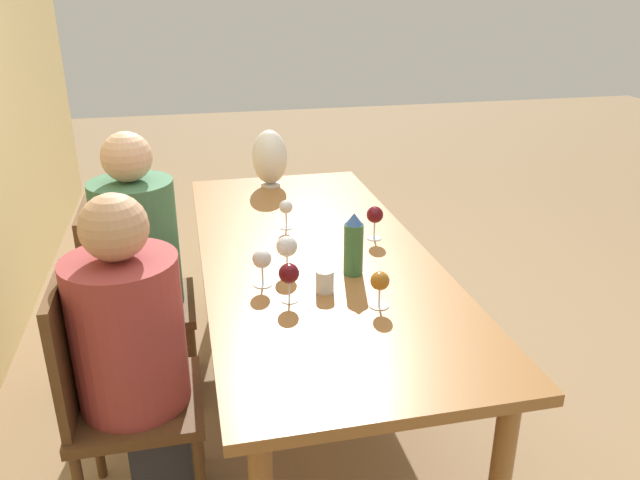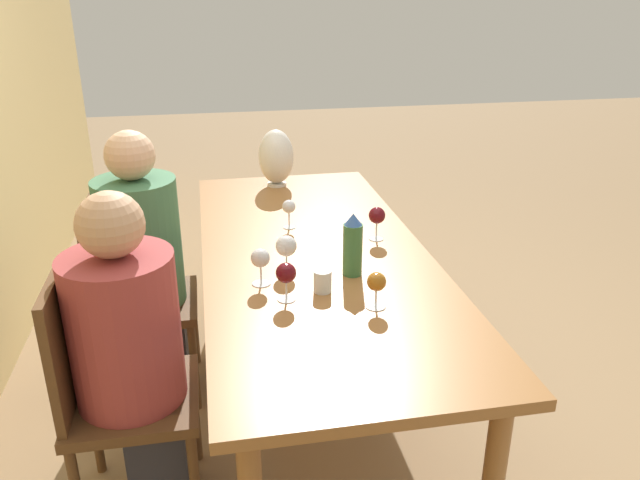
{
  "view_description": "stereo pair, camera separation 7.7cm",
  "coord_description": "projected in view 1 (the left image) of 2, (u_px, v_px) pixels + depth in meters",
  "views": [
    {
      "loc": [
        -2.37,
        0.51,
        1.8
      ],
      "look_at": [
        -0.12,
        0.0,
        0.84
      ],
      "focal_mm": 35.0,
      "sensor_mm": 36.0,
      "label": 1
    },
    {
      "loc": [
        -2.39,
        0.43,
        1.8
      ],
      "look_at": [
        -0.12,
        0.0,
        0.84
      ],
      "focal_mm": 35.0,
      "sensor_mm": 36.0,
      "label": 2
    }
  ],
  "objects": [
    {
      "name": "chair_far",
      "position": [
        127.0,
        297.0,
        2.76
      ],
      "size": [
        0.44,
        0.44,
        0.94
      ],
      "color": "brown",
      "rests_on": "ground_plane"
    },
    {
      "name": "chair_near",
      "position": [
        114.0,
        393.0,
        2.12
      ],
      "size": [
        0.44,
        0.44,
        0.94
      ],
      "color": "brown",
      "rests_on": "ground_plane"
    },
    {
      "name": "vase",
      "position": [
        270.0,
        157.0,
        3.43
      ],
      "size": [
        0.19,
        0.19,
        0.32
      ],
      "color": "silver",
      "rests_on": "dining_table"
    },
    {
      "name": "wine_glass_3",
      "position": [
        375.0,
        216.0,
        2.74
      ],
      "size": [
        0.07,
        0.07,
        0.15
      ],
      "color": "silver",
      "rests_on": "dining_table"
    },
    {
      "name": "ground_plane",
      "position": [
        314.0,
        396.0,
        2.93
      ],
      "size": [
        14.0,
        14.0,
        0.0
      ],
      "primitive_type": "plane",
      "color": "#937551"
    },
    {
      "name": "wine_glass_0",
      "position": [
        380.0,
        282.0,
        2.16
      ],
      "size": [
        0.07,
        0.07,
        0.13
      ],
      "color": "silver",
      "rests_on": "dining_table"
    },
    {
      "name": "wine_glass_2",
      "position": [
        287.0,
        247.0,
        2.43
      ],
      "size": [
        0.08,
        0.08,
        0.15
      ],
      "color": "silver",
      "rests_on": "dining_table"
    },
    {
      "name": "wine_glass_4",
      "position": [
        286.0,
        208.0,
        2.86
      ],
      "size": [
        0.06,
        0.06,
        0.13
      ],
      "color": "silver",
      "rests_on": "dining_table"
    },
    {
      "name": "water_tumbler",
      "position": [
        325.0,
        281.0,
        2.29
      ],
      "size": [
        0.07,
        0.07,
        0.08
      ],
      "color": "silver",
      "rests_on": "dining_table"
    },
    {
      "name": "wine_glass_5",
      "position": [
        262.0,
        260.0,
        2.31
      ],
      "size": [
        0.07,
        0.07,
        0.14
      ],
      "color": "silver",
      "rests_on": "dining_table"
    },
    {
      "name": "dining_table",
      "position": [
        314.0,
        267.0,
        2.67
      ],
      "size": [
        2.25,
        0.94,
        0.74
      ],
      "color": "#936033",
      "rests_on": "ground_plane"
    },
    {
      "name": "person_near",
      "position": [
        136.0,
        355.0,
        2.08
      ],
      "size": [
        0.37,
        0.37,
        1.22
      ],
      "color": "#2D2D38",
      "rests_on": "ground_plane"
    },
    {
      "name": "person_far",
      "position": [
        143.0,
        263.0,
        2.71
      ],
      "size": [
        0.35,
        0.35,
        1.25
      ],
      "color": "#2D2D38",
      "rests_on": "ground_plane"
    },
    {
      "name": "water_bottle",
      "position": [
        354.0,
        245.0,
        2.4
      ],
      "size": [
        0.08,
        0.08,
        0.25
      ],
      "color": "#336638",
      "rests_on": "dining_table"
    },
    {
      "name": "wine_glass_1",
      "position": [
        289.0,
        274.0,
        2.2
      ],
      "size": [
        0.07,
        0.07,
        0.14
      ],
      "color": "silver",
      "rests_on": "dining_table"
    }
  ]
}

